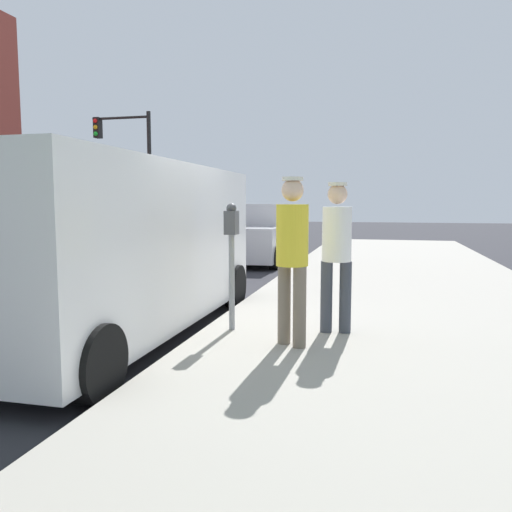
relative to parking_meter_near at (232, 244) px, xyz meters
The scene contains 8 objects.
ground_plane 1.79m from the parking_meter_near, behind, with size 80.00×80.00×0.00m, color #2D2D33.
sidewalk_slab 2.42m from the parking_meter_near, ahead, with size 5.00×32.00×0.15m, color #9E998E.
parking_meter_near is the anchor object (origin of this frame).
pedestrian_in_yellow 0.97m from the parking_meter_near, 31.99° to the right, with size 0.34×0.34×1.79m.
pedestrian_in_white 1.24m from the parking_meter_near, ahead, with size 0.36×0.34×1.76m.
parked_van 1.50m from the parking_meter_near, behind, with size 2.12×5.20×2.15m.
parked_sedan_ahead 8.53m from the parking_meter_near, 101.98° to the left, with size 2.04×4.45×1.65m.
traffic_light_corner 15.13m from the parking_meter_near, 122.10° to the left, with size 2.48×0.42×5.20m.
Camera 1 is at (3.07, -5.77, 1.67)m, focal length 35.56 mm.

